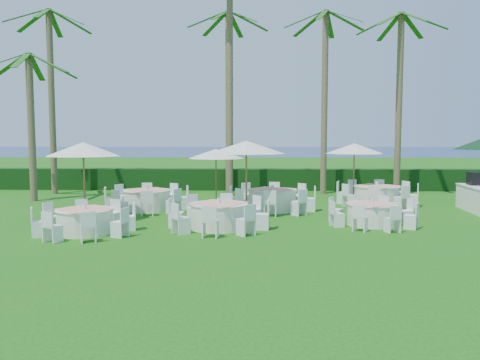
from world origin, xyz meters
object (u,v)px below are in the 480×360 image
(banquet_table_c, at_px, (372,214))
(banquet_table_f, at_px, (377,195))
(banquet_table_b, at_px, (219,215))
(banquet_table_e, at_px, (272,199))
(umbrella_a, at_px, (83,149))
(umbrella_c, at_px, (216,154))
(umbrella_d, at_px, (354,149))
(banquet_table_d, at_px, (147,199))
(umbrella_b, at_px, (246,147))
(banquet_table_a, at_px, (85,221))

(banquet_table_c, distance_m, banquet_table_f, 5.03)
(banquet_table_b, xyz_separation_m, banquet_table_e, (1.88, 3.88, 0.02))
(banquet_table_f, xyz_separation_m, umbrella_a, (-11.33, -4.47, 2.09))
(banquet_table_c, height_order, banquet_table_f, banquet_table_f)
(umbrella_c, height_order, umbrella_d, umbrella_d)
(banquet_table_d, xyz_separation_m, umbrella_a, (-1.58, -2.70, 2.10))
(banquet_table_d, bearing_deg, umbrella_b, -12.69)
(banquet_table_b, distance_m, umbrella_c, 6.11)
(umbrella_c, bearing_deg, banquet_table_b, -84.37)
(umbrella_b, xyz_separation_m, umbrella_d, (4.88, 3.69, -0.12))
(banquet_table_b, relative_size, umbrella_c, 1.33)
(umbrella_c, bearing_deg, banquet_table_a, -117.15)
(banquet_table_c, relative_size, banquet_table_d, 0.88)
(umbrella_b, relative_size, umbrella_d, 1.09)
(banquet_table_c, relative_size, banquet_table_e, 0.84)
(umbrella_a, height_order, umbrella_d, umbrella_a)
(banquet_table_a, xyz_separation_m, umbrella_b, (4.89, 3.86, 2.18))
(banquet_table_b, height_order, umbrella_b, umbrella_b)
(banquet_table_b, distance_m, banquet_table_c, 5.18)
(banquet_table_e, distance_m, umbrella_b, 2.57)
(banquet_table_c, bearing_deg, umbrella_b, 153.33)
(banquet_table_a, bearing_deg, umbrella_b, 38.32)
(banquet_table_d, distance_m, umbrella_d, 9.58)
(umbrella_a, xyz_separation_m, umbrella_c, (4.24, 4.70, -0.30))
(umbrella_a, distance_m, umbrella_d, 11.86)
(umbrella_a, relative_size, umbrella_c, 1.12)
(banquet_table_d, bearing_deg, umbrella_c, 36.87)
(banquet_table_d, height_order, banquet_table_e, banquet_table_e)
(banquet_table_b, xyz_separation_m, umbrella_c, (-0.57, 5.80, 1.81))
(banquet_table_e, bearing_deg, umbrella_d, 35.10)
(umbrella_d, bearing_deg, umbrella_b, -142.89)
(banquet_table_e, bearing_deg, umbrella_a, -157.43)
(banquet_table_f, bearing_deg, umbrella_c, 178.13)
(banquet_table_a, height_order, banquet_table_f, banquet_table_f)
(banquet_table_b, bearing_deg, umbrella_b, 73.80)
(banquet_table_e, relative_size, umbrella_a, 1.25)
(banquet_table_e, xyz_separation_m, umbrella_a, (-6.69, -2.78, 2.09))
(banquet_table_e, xyz_separation_m, umbrella_b, (-1.04, -0.99, 2.13))
(banquet_table_f, height_order, umbrella_b, umbrella_b)
(banquet_table_b, height_order, umbrella_c, umbrella_c)
(banquet_table_f, bearing_deg, umbrella_a, -158.48)
(banquet_table_b, distance_m, banquet_table_d, 5.00)
(banquet_table_b, height_order, umbrella_a, umbrella_a)
(banquet_table_f, bearing_deg, umbrella_d, 128.44)
(banquet_table_c, bearing_deg, banquet_table_d, 159.84)
(banquet_table_f, xyz_separation_m, umbrella_c, (-7.09, 0.23, 1.79))
(banquet_table_e, relative_size, umbrella_d, 1.29)
(banquet_table_a, height_order, umbrella_d, umbrella_d)
(umbrella_d, bearing_deg, banquet_table_f, -51.56)
(banquet_table_d, bearing_deg, banquet_table_b, -49.68)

